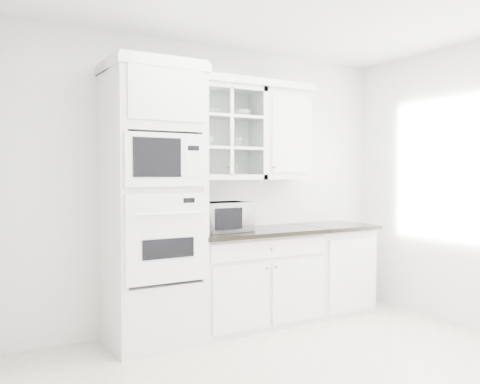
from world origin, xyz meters
TOP-DOWN VIEW (x-y plane):
  - ground at (0.00, 0.00)m, footprint 4.00×3.50m
  - room_shell at (0.00, 0.43)m, footprint 4.00×3.50m
  - oven_column at (-0.75, 1.42)m, footprint 0.76×0.68m
  - base_cabinet_run at (0.28, 1.45)m, footprint 1.32×0.67m
  - extra_base_cabinet at (1.28, 1.45)m, footprint 0.72×0.67m
  - upper_cabinet_glass at (0.03, 1.58)m, footprint 0.80×0.33m
  - upper_cabinet_solid at (0.71, 1.58)m, footprint 0.55×0.33m
  - crown_molding at (-0.07, 1.56)m, footprint 2.14×0.38m
  - countertop_microwave at (-0.04, 1.44)m, footprint 0.50×0.43m
  - bowl_a at (-0.14, 1.59)m, footprint 0.26×0.26m
  - bowl_b at (0.22, 1.59)m, footprint 0.27×0.27m
  - cup_a at (-0.14, 1.59)m, footprint 0.14×0.14m
  - cup_b at (0.17, 1.58)m, footprint 0.12×0.12m

SIDE VIEW (x-z plane):
  - ground at x=0.00m, z-range 0.00..0.01m
  - base_cabinet_run at x=0.28m, z-range 0.00..0.92m
  - extra_base_cabinet at x=1.28m, z-range 0.00..0.92m
  - countertop_microwave at x=-0.04m, z-range 0.92..1.19m
  - oven_column at x=-0.75m, z-range 0.00..2.40m
  - cup_b at x=0.17m, z-range 1.71..1.81m
  - cup_a at x=-0.14m, z-range 1.71..1.82m
  - room_shell at x=0.00m, z-range 0.43..3.13m
  - upper_cabinet_glass at x=0.03m, z-range 1.40..2.30m
  - upper_cabinet_solid at x=0.71m, z-range 1.40..2.30m
  - bowl_a at x=-0.14m, z-range 2.01..2.07m
  - bowl_b at x=0.22m, z-range 2.01..2.08m
  - crown_molding at x=-0.07m, z-range 2.30..2.37m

